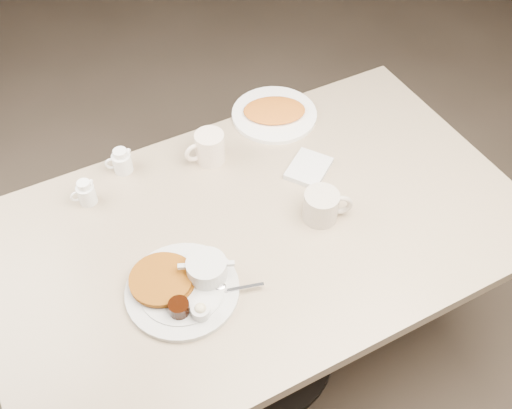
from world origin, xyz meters
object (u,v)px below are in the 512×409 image
diner_table (259,261)px  creamer_right (122,161)px  coffee_mug_near (322,206)px  main_plate (184,284)px  hash_plate (274,113)px  coffee_mug_far (209,148)px  creamer_left (86,193)px

diner_table → creamer_right: creamer_right is taller
coffee_mug_near → creamer_right: coffee_mug_near is taller
main_plate → hash_plate: bearing=42.4°
coffee_mug_near → hash_plate: 0.45m
coffee_mug_far → diner_table: bearing=-87.8°
diner_table → main_plate: (-0.27, -0.09, 0.19)m
coffee_mug_far → creamer_left: size_ratio=1.58×
creamer_left → hash_plate: creamer_left is taller
main_plate → hash_plate: 0.72m
diner_table → creamer_right: (-0.26, 0.39, 0.21)m
diner_table → creamer_left: size_ratio=18.46×
coffee_mug_near → coffee_mug_far: coffee_mug_far is taller
creamer_right → hash_plate: (0.53, 0.00, -0.02)m
coffee_mug_near → coffee_mug_far: bearing=117.1°
coffee_mug_near → hash_plate: bearing=78.2°
diner_table → hash_plate: bearing=56.0°
main_plate → coffee_mug_far: bearing=57.4°
diner_table → creamer_right: size_ratio=17.06×
creamer_right → coffee_mug_far: bearing=-18.0°
coffee_mug_near → hash_plate: (0.09, 0.44, -0.03)m
coffee_mug_near → creamer_left: 0.67m
coffee_mug_far → creamer_right: coffee_mug_far is taller
main_plate → coffee_mug_far: coffee_mug_far is taller
coffee_mug_far → hash_plate: coffee_mug_far is taller
diner_table → coffee_mug_near: coffee_mug_near is taller
hash_plate → coffee_mug_near: bearing=-101.8°
main_plate → coffee_mug_far: 0.47m
creamer_right → main_plate: bearing=-90.5°
main_plate → creamer_right: 0.48m
main_plate → creamer_left: (-0.13, 0.41, 0.01)m
diner_table → coffee_mug_far: 0.38m
coffee_mug_far → hash_plate: (0.28, 0.09, -0.04)m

